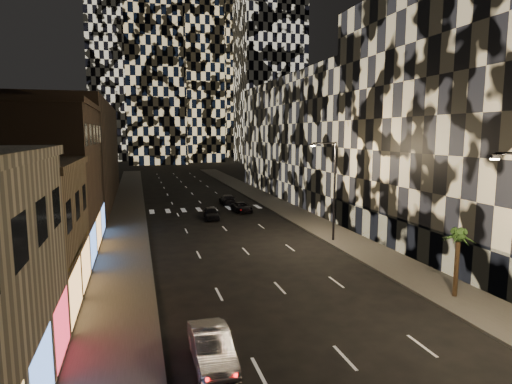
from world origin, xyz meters
TOP-DOWN VIEW (x-y plane):
  - sidewalk_left at (-10.00, 50.00)m, footprint 4.00×120.00m
  - sidewalk_right at (10.00, 50.00)m, footprint 4.00×120.00m
  - curb_left at (-7.90, 50.00)m, footprint 0.20×120.00m
  - curb_right at (7.90, 50.00)m, footprint 0.20×120.00m
  - retail_brown at (-17.00, 33.50)m, footprint 10.00×15.00m
  - retail_filler_left at (-17.00, 60.00)m, footprint 10.00×40.00m
  - midrise_right at (20.00, 24.50)m, footprint 16.00×25.00m
  - midrise_base at (12.30, 24.50)m, footprint 0.60×25.00m
  - midrise_filler_right at (20.00, 57.00)m, footprint 16.00×40.00m
  - tower_right_mid at (35.00, 135.00)m, footprint 20.00×20.00m
  - tower_center_low at (-2.00, 140.00)m, footprint 18.00×18.00m
  - streetlight_far at (8.35, 30.00)m, footprint 2.55×0.25m
  - car_silver_parked at (-5.80, 12.10)m, footprint 1.62×4.56m
  - car_dark_midlane at (-0.50, 43.23)m, footprint 1.91×4.22m
  - car_dark_oncoming at (3.47, 53.02)m, footprint 2.21×4.85m
  - car_dark_rightlane at (4.00, 46.79)m, footprint 2.17×4.40m
  - palm_tree at (9.66, 15.51)m, footprint 2.12×2.13m

SIDE VIEW (x-z plane):
  - sidewalk_left at x=-10.00m, z-range 0.00..0.15m
  - sidewalk_right at x=10.00m, z-range 0.00..0.15m
  - curb_left at x=-7.90m, z-range 0.00..0.15m
  - curb_right at x=7.90m, z-range 0.00..0.15m
  - car_dark_rightlane at x=4.00m, z-range 0.00..1.20m
  - car_dark_oncoming at x=3.47m, z-range 0.00..1.38m
  - car_dark_midlane at x=-0.50m, z-range 0.00..1.40m
  - car_silver_parked at x=-5.80m, z-range 0.00..1.50m
  - midrise_base at x=12.30m, z-range 0.00..3.00m
  - palm_tree at x=9.66m, z-range 1.51..5.70m
  - streetlight_far at x=8.35m, z-range 0.85..9.85m
  - retail_brown at x=-17.00m, z-range 0.00..12.00m
  - retail_filler_left at x=-17.00m, z-range 0.00..14.00m
  - midrise_filler_right at x=20.00m, z-range 0.00..18.00m
  - midrise_right at x=20.00m, z-range 0.00..22.00m
  - tower_center_low at x=-2.00m, z-range 0.00..95.00m
  - tower_right_mid at x=35.00m, z-range 0.00..100.00m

